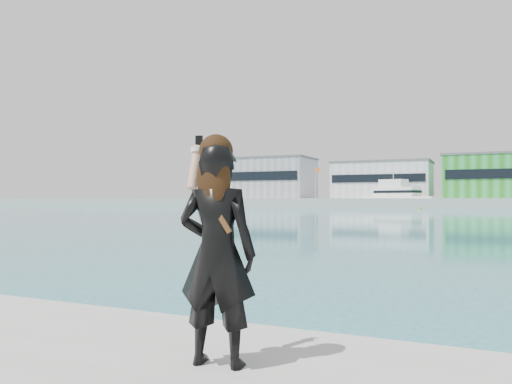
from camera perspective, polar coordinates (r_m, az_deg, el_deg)
far_quay at (r=133.50m, az=23.77°, el=-1.09°), size 320.00×40.00×2.00m
warehouse_grey_left at (r=143.30m, az=1.16°, el=1.58°), size 26.52×16.36×11.50m
warehouse_white at (r=133.67m, az=14.27°, el=1.34°), size 24.48×15.35×9.50m
warehouse_green at (r=131.71m, az=27.22°, el=1.65°), size 30.60×16.36×10.50m
flagpole_left at (r=130.72m, az=6.84°, el=1.27°), size 1.28×0.16×8.00m
motor_yacht at (r=122.07m, az=16.02°, el=-0.51°), size 18.74×11.99×8.51m
buoy_far at (r=100.53m, az=18.31°, el=-1.83°), size 0.50×0.50×0.50m
woman at (r=3.74m, az=-4.52°, el=-6.27°), size 0.65×0.48×1.74m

